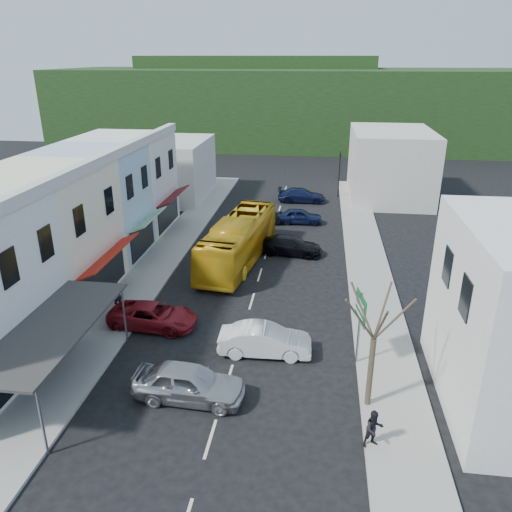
% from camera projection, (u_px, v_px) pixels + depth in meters
% --- Properties ---
extents(ground, '(120.00, 120.00, 0.00)m').
position_uv_depth(ground, '(242.00, 334.00, 27.08)').
color(ground, black).
rests_on(ground, ground).
extents(sidewalk_left, '(3.00, 52.00, 0.15)m').
position_uv_depth(sidewalk_left, '(163.00, 258.00, 37.15)').
color(sidewalk_left, gray).
rests_on(sidewalk_left, ground).
extents(sidewalk_right, '(3.00, 52.00, 0.15)m').
position_uv_depth(sidewalk_right, '(368.00, 268.00, 35.35)').
color(sidewalk_right, gray).
rests_on(sidewalk_right, ground).
extents(shopfront_row, '(8.25, 30.00, 8.00)m').
position_uv_depth(shopfront_row, '(59.00, 226.00, 31.68)').
color(shopfront_row, silver).
rests_on(shopfront_row, ground).
extents(distant_block_left, '(8.00, 10.00, 6.00)m').
position_uv_depth(distant_block_left, '(168.00, 169.00, 52.22)').
color(distant_block_left, '#B7B2A8').
rests_on(distant_block_left, ground).
extents(distant_block_right, '(8.00, 12.00, 7.00)m').
position_uv_depth(distant_block_right, '(390.00, 164.00, 52.04)').
color(distant_block_right, '#B7B2A8').
rests_on(distant_block_right, ground).
extents(hillside, '(80.00, 26.00, 14.00)m').
position_uv_depth(hillside, '(292.00, 102.00, 84.59)').
color(hillside, black).
rests_on(hillside, ground).
extents(bus, '(3.98, 11.83, 3.10)m').
position_uv_depth(bus, '(239.00, 242.00, 36.11)').
color(bus, gold).
rests_on(bus, ground).
extents(car_silver, '(4.49, 2.05, 1.40)m').
position_uv_depth(car_silver, '(189.00, 385.00, 21.77)').
color(car_silver, '#AFAFB4').
rests_on(car_silver, ground).
extents(car_white, '(4.46, 1.96, 1.40)m').
position_uv_depth(car_white, '(265.00, 342.00, 25.10)').
color(car_white, silver).
rests_on(car_white, ground).
extents(car_red, '(4.72, 2.22, 1.40)m').
position_uv_depth(car_red, '(153.00, 315.00, 27.61)').
color(car_red, maroon).
rests_on(car_red, ground).
extents(car_black_near, '(4.69, 2.39, 1.40)m').
position_uv_depth(car_black_near, '(290.00, 245.00, 37.78)').
color(car_black_near, black).
rests_on(car_black_near, ground).
extents(car_navy_mid, '(4.45, 1.93, 1.40)m').
position_uv_depth(car_navy_mid, '(300.00, 216.00, 44.69)').
color(car_navy_mid, '#0E1433').
rests_on(car_navy_mid, ground).
extents(car_black_far, '(4.42, 1.86, 1.40)m').
position_uv_depth(car_black_far, '(259.00, 215.00, 44.81)').
color(car_black_far, black).
rests_on(car_black_far, ground).
extents(car_navy_far, '(4.55, 1.97, 1.40)m').
position_uv_depth(car_navy_far, '(302.00, 195.00, 51.25)').
color(car_navy_far, '#0E1433').
rests_on(car_navy_far, ground).
extents(pedestrian_left, '(0.61, 0.71, 1.70)m').
position_uv_depth(pedestrian_left, '(117.00, 295.00, 29.35)').
color(pedestrian_left, black).
rests_on(pedestrian_left, sidewalk_left).
extents(pedestrian_right, '(0.82, 0.68, 1.70)m').
position_uv_depth(pedestrian_right, '(374.00, 428.00, 18.87)').
color(pedestrian_right, black).
rests_on(pedestrian_right, sidewalk_right).
extents(direction_sign, '(0.81, 1.81, 3.88)m').
position_uv_depth(direction_sign, '(359.00, 329.00, 23.78)').
color(direction_sign, '#13612C').
rests_on(direction_sign, ground).
extents(street_tree, '(3.70, 3.70, 6.70)m').
position_uv_depth(street_tree, '(374.00, 339.00, 20.30)').
color(street_tree, '#3C3226').
rests_on(street_tree, ground).
extents(traffic_signal, '(1.15, 1.30, 4.86)m').
position_uv_depth(traffic_signal, '(339.00, 174.00, 52.44)').
color(traffic_signal, black).
rests_on(traffic_signal, ground).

